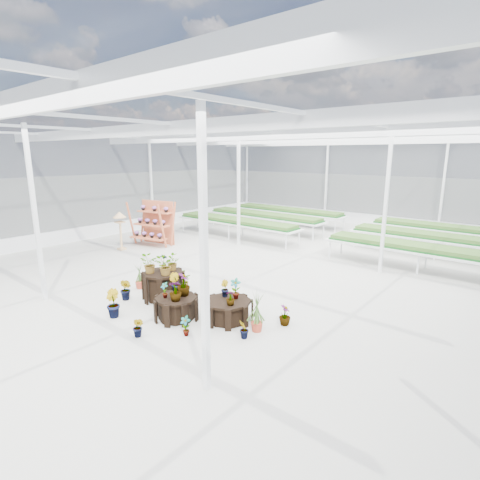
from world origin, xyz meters
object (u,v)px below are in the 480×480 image
Objects in this scene: plinth_tall at (164,286)px; bird_table at (121,231)px; shelf_rack at (152,223)px; plinth_low at (228,310)px; plinth_mid at (177,308)px.

plinth_tall is 0.70× the size of bird_table.
shelf_rack is at bearing 80.03° from bird_table.
plinth_tall is 0.99× the size of plinth_low.
bird_table is at bearing -115.34° from shelf_rack.
shelf_rack is at bearing 146.51° from plinth_mid.
bird_table is (-7.66, 2.18, 0.53)m from plinth_low.
plinth_low is at bearing 2.60° from plinth_tall.
plinth_low is at bearing -12.41° from bird_table.
bird_table is at bearing 156.60° from plinth_mid.
bird_table is (-6.66, 2.88, 0.51)m from plinth_mid.
bird_table is (-0.31, -1.32, -0.15)m from shelf_rack.
shelf_rack reaches higher than plinth_mid.
shelf_rack is (-5.15, 3.60, 0.55)m from plinth_tall.
plinth_mid is (1.20, -0.60, -0.11)m from plinth_tall.
bird_table is at bearing 157.32° from plinth_tall.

